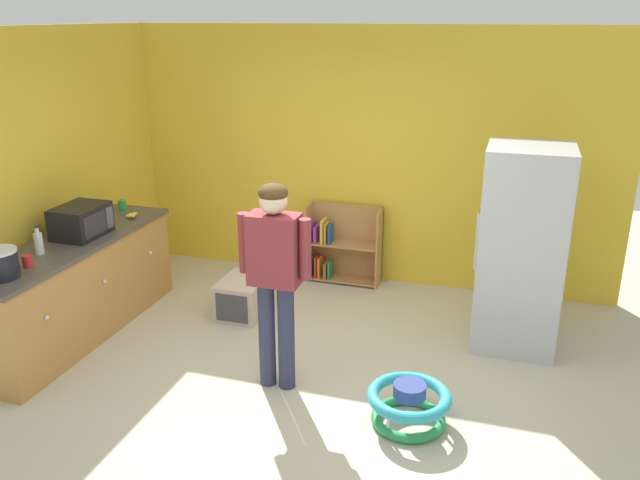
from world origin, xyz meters
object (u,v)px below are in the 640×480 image
Objects in this scene: bookshelf at (339,248)px; teal_cup at (90,218)px; kitchen_counter at (76,288)px; green_cup at (122,205)px; refrigerator at (521,249)px; baby_walker at (409,404)px; microwave at (81,221)px; pet_carrier at (243,297)px; clear_bottle at (39,243)px; red_cup at (27,261)px; banana_bunch at (133,215)px; standing_person at (275,268)px.

bookshelf is 8.95× the size of teal_cup.
kitchen_counter is 24.20× the size of green_cup.
refrigerator is at bearing 7.18° from teal_cup.
microwave is at bearing 168.27° from baby_walker.
clear_bottle is at bearing -138.51° from pet_carrier.
clear_bottle is (-1.30, -1.15, 0.82)m from pet_carrier.
red_cup is (0.11, -0.27, -0.05)m from clear_bottle.
clear_bottle is at bearing -160.83° from refrigerator.
red_cup is at bearing -83.15° from kitchen_counter.
refrigerator reaches higher than teal_cup.
red_cup is 1.00× the size of green_cup.
microwave is 0.50m from clear_bottle.
bookshelf is 3.19m from red_cup.
kitchen_counter is 24.20× the size of red_cup.
microwave reaches higher than bookshelf.
clear_bottle is 1.33m from green_cup.
bookshelf is 1.31m from pet_carrier.
green_cup is at bearing 99.29° from microwave.
pet_carrier is at bearing 12.59° from teal_cup.
refrigerator is 3.67m from banana_bunch.
standing_person reaches higher than baby_walker.
bookshelf is 1.77× the size of microwave.
microwave is 0.63m from banana_bunch.
kitchen_counter is 0.78m from red_cup.
standing_person reaches higher than teal_cup.
baby_walker is 3.29m from microwave.
microwave is (-3.11, 0.65, 0.88)m from baby_walker.
standing_person is at bearing -29.08° from banana_bunch.
green_cup is at bearing -155.52° from bookshelf.
bookshelf is 3.46× the size of clear_bottle.
baby_walker is 3.65m from green_cup.
refrigerator is at bearing 3.46° from banana_bunch.
pet_carrier is 2.01m from red_cup.
refrigerator is at bearing 19.17° from clear_bottle.
green_cup is (-0.19, 1.60, 0.00)m from red_cup.
teal_cup is (-0.15, 0.50, 0.50)m from kitchen_counter.
green_cup is (-2.16, 1.28, -0.05)m from standing_person.
bookshelf is at bearing 153.55° from refrigerator.
standing_person is at bearing 169.60° from baby_walker.
bookshelf reaches higher than baby_walker.
baby_walker is 3.87× the size of banana_bunch.
microwave is at bearing 167.56° from standing_person.
standing_person is 2.99× the size of pet_carrier.
baby_walker is 6.36× the size of red_cup.
teal_cup and red_cup have the same top height.
bookshelf is 2.69m from microwave.
green_cup is (0.02, 0.49, 0.00)m from teal_cup.
microwave is 5.05× the size of red_cup.
baby_walker is 2.46× the size of clear_bottle.
baby_walker is 6.36× the size of green_cup.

